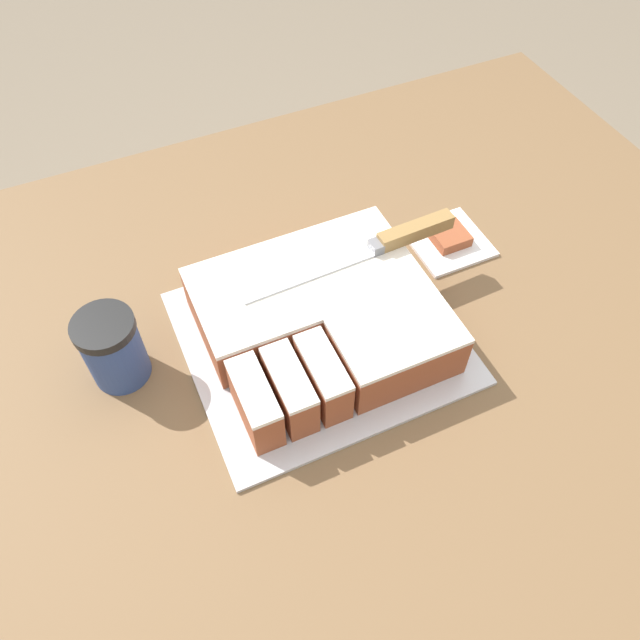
% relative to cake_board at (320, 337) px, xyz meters
% --- Properties ---
extents(ground_plane, '(8.00, 8.00, 0.00)m').
position_rel_cake_board_xyz_m(ground_plane, '(0.01, -0.03, -0.90)').
color(ground_plane, '#7F705B').
extents(countertop, '(1.40, 1.10, 0.90)m').
position_rel_cake_board_xyz_m(countertop, '(0.01, -0.03, -0.45)').
color(countertop, brown).
rests_on(countertop, ground_plane).
extents(cake_board, '(0.37, 0.34, 0.01)m').
position_rel_cake_board_xyz_m(cake_board, '(0.00, 0.00, 0.00)').
color(cake_board, silver).
rests_on(cake_board, countertop).
extents(cake, '(0.31, 0.27, 0.07)m').
position_rel_cake_board_xyz_m(cake, '(0.00, 0.00, 0.04)').
color(cake, '#994C2D').
rests_on(cake, cake_board).
extents(knife, '(0.33, 0.03, 0.02)m').
position_rel_cake_board_xyz_m(knife, '(0.14, 0.06, 0.09)').
color(knife, silver).
rests_on(knife, cake).
extents(coffee_cup, '(0.08, 0.08, 0.11)m').
position_rel_cake_board_xyz_m(coffee_cup, '(-0.27, 0.06, 0.05)').
color(coffee_cup, '#334C8C').
rests_on(coffee_cup, countertop).
extents(paper_napkin, '(0.12, 0.12, 0.01)m').
position_rel_cake_board_xyz_m(paper_napkin, '(0.27, 0.09, 0.00)').
color(paper_napkin, white).
rests_on(paper_napkin, countertop).
extents(brownie, '(0.05, 0.05, 0.02)m').
position_rel_cake_board_xyz_m(brownie, '(0.27, 0.09, 0.01)').
color(brownie, '#994C2D').
rests_on(brownie, paper_napkin).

